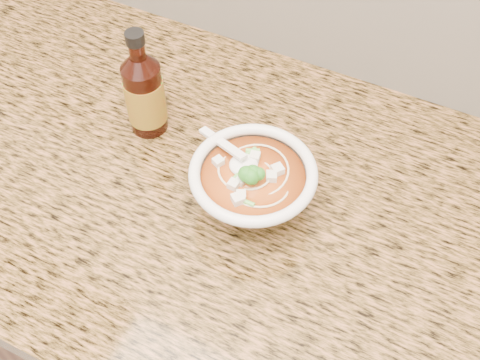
% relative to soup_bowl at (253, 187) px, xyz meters
% --- Properties ---
extents(cabinet, '(4.00, 0.65, 0.86)m').
position_rel_soup_bowl_xyz_m(cabinet, '(-0.06, 0.02, -0.51)').
color(cabinet, black).
rests_on(cabinet, ground).
extents(counter_slab, '(4.00, 0.68, 0.04)m').
position_rel_soup_bowl_xyz_m(counter_slab, '(-0.06, 0.02, -0.06)').
color(counter_slab, '#9B6038').
rests_on(counter_slab, cabinet).
extents(soup_bowl, '(0.19, 0.18, 0.10)m').
position_rel_soup_bowl_xyz_m(soup_bowl, '(0.00, 0.00, 0.00)').
color(soup_bowl, white).
rests_on(soup_bowl, counter_slab).
extents(hot_sauce_bottle, '(0.08, 0.08, 0.19)m').
position_rel_soup_bowl_xyz_m(hot_sauce_bottle, '(-0.21, 0.07, 0.03)').
color(hot_sauce_bottle, '#380F07').
rests_on(hot_sauce_bottle, counter_slab).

